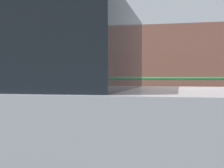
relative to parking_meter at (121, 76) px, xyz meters
The scene contains 6 objects.
sidewalk_curb 1.69m from the parking_meter, 100.74° to the left, with size 36.00×2.98×0.16m, color gray.
parking_meter is the anchor object (origin of this frame).
pedestrian_at_meter 0.57m from the parking_meter, behind, with size 0.68×0.46×1.70m.
parked_hatchback_silver 1.57m from the parking_meter, 111.92° to the right, with size 4.03×1.83×1.81m.
background_railing 2.44m from the parking_meter, 95.36° to the left, with size 24.06×0.06×1.09m.
backdrop_wall 5.83m from the parking_meter, 92.23° to the left, with size 32.00×0.50×2.80m, color brown.
Camera 1 is at (1.02, -3.62, 1.25)m, focal length 51.23 mm.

